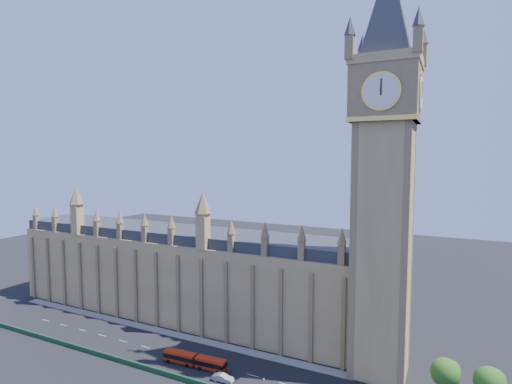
% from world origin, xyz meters
% --- Properties ---
extents(ground, '(400.00, 400.00, 0.00)m').
position_xyz_m(ground, '(0.00, 0.00, 0.00)').
color(ground, black).
rests_on(ground, ground).
extents(palace_westminster, '(120.00, 20.00, 28.00)m').
position_xyz_m(palace_westminster, '(-25.00, 22.00, 13.86)').
color(palace_westminster, '#A3834F').
rests_on(palace_westminster, ground).
extents(elizabeth_tower, '(20.59, 20.59, 105.00)m').
position_xyz_m(elizabeth_tower, '(38.00, 13.99, 54.56)').
color(elizabeth_tower, '#A3834F').
rests_on(elizabeth_tower, ground).
extents(bridge_parapet, '(160.00, 0.60, 1.20)m').
position_xyz_m(bridge_parapet, '(0.00, -9.00, 0.60)').
color(bridge_parapet, '#1E4C2D').
rests_on(bridge_parapet, ground).
extents(kerb_north, '(160.00, 3.00, 0.16)m').
position_xyz_m(kerb_north, '(0.00, 9.50, 0.08)').
color(kerb_north, gray).
rests_on(kerb_north, ground).
extents(tree_east_near, '(6.00, 6.00, 8.50)m').
position_xyz_m(tree_east_near, '(52.22, 10.08, 5.64)').
color(tree_east_near, '#382619').
rests_on(tree_east_near, ground).
extents(tree_east_far, '(6.00, 6.00, 8.50)m').
position_xyz_m(tree_east_far, '(60.22, 10.08, 5.64)').
color(tree_east_far, '#382619').
rests_on(tree_east_far, ground).
extents(red_bus, '(16.72, 3.52, 2.82)m').
position_xyz_m(red_bus, '(-2.59, -2.50, 1.49)').
color(red_bus, red).
rests_on(red_bus, ground).
extents(car_grey, '(4.04, 1.97, 1.33)m').
position_xyz_m(car_grey, '(-1.43, -2.44, 0.66)').
color(car_grey, '#393B3F').
rests_on(car_grey, ground).
extents(car_silver, '(5.10, 2.11, 1.64)m').
position_xyz_m(car_silver, '(7.00, -5.14, 0.82)').
color(car_silver, '#A4A7AB').
rests_on(car_silver, ground).
extents(cone_a, '(0.45, 0.45, 0.62)m').
position_xyz_m(cone_a, '(15.13, -0.80, 0.30)').
color(cone_a, black).
rests_on(cone_a, ground).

